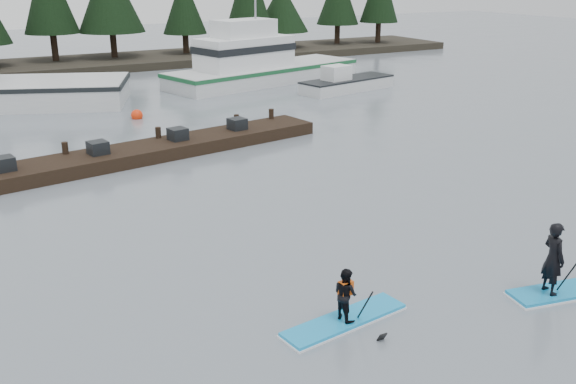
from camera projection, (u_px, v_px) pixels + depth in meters
ground at (418, 315)px, 14.40m from camera, size 160.00×160.00×0.00m
far_shore at (59, 66)px, 48.93m from camera, size 70.00×8.00×0.60m
treeline at (59, 70)px, 49.03m from camera, size 60.00×4.00×8.00m
fishing_boat_medium at (260, 74)px, 43.38m from camera, size 14.65×7.27×8.45m
skiff at (347, 84)px, 40.64m from camera, size 6.86×3.27×0.77m
floating_dock at (146, 152)px, 26.19m from camera, size 16.20×4.65×0.54m
buoy_b at (137, 118)px, 33.21m from camera, size 0.61×0.61×0.61m
buoy_c at (326, 90)px, 40.80m from camera, size 0.56×0.56×0.56m
paddleboard_solo at (345, 305)px, 13.95m from camera, size 3.11×1.18×1.80m
paddleboard_duo at (574, 269)px, 15.20m from camera, size 3.51×1.59×2.37m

